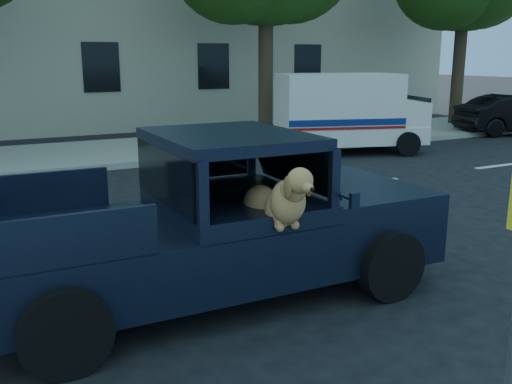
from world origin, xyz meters
The scene contains 6 objects.
ground centered at (0.00, 0.00, 0.00)m, with size 120.00×120.00×0.00m, color black.
far_sidewalk centered at (0.00, 9.20, 0.07)m, with size 60.00×4.00×0.15m, color gray.
lane_stripes centered at (2.00, 3.40, 0.01)m, with size 21.60×0.14×0.01m, color silver, non-canonical shape.
building_main centered at (3.00, 16.50, 4.50)m, with size 26.00×6.00×9.00m, color #B7AE97.
pickup_truck centered at (-1.20, -0.36, 0.60)m, with size 4.96×2.55×1.77m.
mail_truck centered at (5.91, 6.71, 0.92)m, with size 4.18×2.85×2.10m.
Camera 1 is at (-3.39, -5.72, 2.54)m, focal length 40.00 mm.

